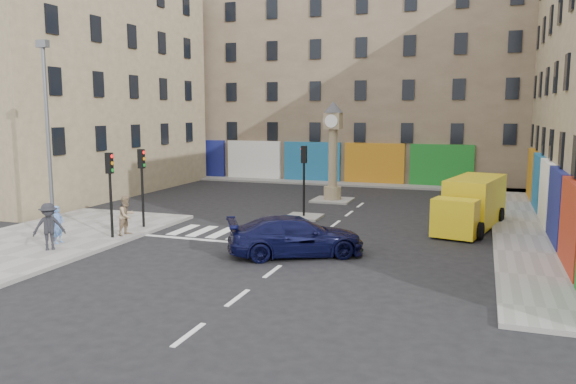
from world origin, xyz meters
The scene contains 18 objects.
ground centered at (0.00, 0.00, 0.00)m, with size 120.00×120.00×0.00m, color black.
sidewalk_left centered at (-11.00, -2.00, 0.07)m, with size 7.00×16.00×0.15m, color gray.
sidewalk_right centered at (8.70, 10.00, 0.07)m, with size 2.60×30.00×0.15m, color gray.
sidewalk_far centered at (-4.00, 22.20, 0.07)m, with size 32.00×2.40×0.15m, color gray.
island_near centered at (-2.00, 8.00, 0.06)m, with size 1.80×1.80×0.12m, color gray.
island_far centered at (-2.00, 14.00, 0.06)m, with size 2.40×2.40×0.12m, color gray.
building_far centered at (-4.00, 28.00, 8.50)m, with size 32.00×10.00×17.00m, color #827157.
building_left centered at (-19.00, 12.00, 7.50)m, with size 8.00×20.00×15.00m, color tan.
traffic_light_left_near centered at (-8.30, 0.20, 2.62)m, with size 0.28×0.22×3.70m.
traffic_light_left_far centered at (-8.30, 2.60, 2.62)m, with size 0.28×0.22×3.70m.
traffic_light_island centered at (-2.00, 8.00, 2.59)m, with size 0.28×0.22×3.70m.
lamp_post centered at (-10.20, -1.20, 4.79)m, with size 0.50×0.25×8.30m.
clock_pillar centered at (-2.00, 14.00, 3.55)m, with size 1.20×1.20×6.10m.
navy_sedan centered at (0.06, 0.42, 0.77)m, with size 2.16×5.32×1.54m, color black.
yellow_van centered at (6.43, 8.26, 1.19)m, with size 3.37×6.85×2.39m.
pedestrian_blue centered at (-9.74, -1.44, 0.94)m, with size 0.58×0.38×1.58m, color #5981CD.
pedestrian_tan centered at (-8.00, 0.85, 1.02)m, with size 0.85×0.66×1.75m, color #9A805F.
pedestrian_dark centered at (-9.27, -2.48, 1.09)m, with size 1.21×0.70×1.87m, color black.
Camera 1 is at (6.79, -19.93, 5.58)m, focal length 35.00 mm.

